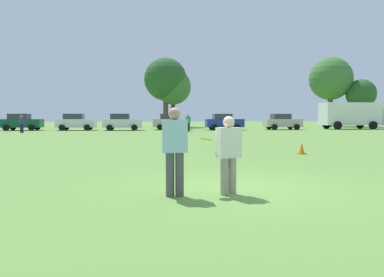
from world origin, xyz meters
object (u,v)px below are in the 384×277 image
object	(u,v)px
traffic_cone	(302,148)
parked_car_near_right	(224,122)
parked_car_mid_left	(76,122)
parked_car_mid_right	(171,122)
parked_car_near_left	(21,122)
player_defender	(229,151)
parked_car_far_right	(282,122)
bystander_sideline_watcher	(188,122)
box_truck	(354,115)
player_thrower	(175,147)
frisbee	(206,139)
bystander_far_jogger	(22,123)
parked_car_center	(122,122)

from	to	relation	value
traffic_cone	parked_car_near_right	size ratio (longest dim) A/B	0.11
parked_car_mid_left	parked_car_mid_right	xyz separation A→B (m)	(10.48, 0.34, 0.00)
traffic_cone	parked_car_near_left	world-z (taller)	parked_car_near_left
player_defender	parked_car_far_right	bearing A→B (deg)	67.11
parked_car_near_left	bystander_sideline_watcher	size ratio (longest dim) A/B	2.43
player_defender	box_truck	world-z (taller)	box_truck
player_thrower	parked_car_near_right	bearing A→B (deg)	76.04
player_defender	traffic_cone	size ratio (longest dim) A/B	3.23
parked_car_mid_right	parked_car_mid_left	bearing A→B (deg)	-178.17
frisbee	parked_car_near_right	size ratio (longest dim) A/B	0.06
parked_car_mid_left	bystander_far_jogger	xyz separation A→B (m)	(-3.96, -5.37, -0.02)
bystander_sideline_watcher	frisbee	bearing A→B (deg)	-96.08
bystander_sideline_watcher	bystander_far_jogger	distance (m)	15.79
traffic_cone	box_truck	distance (m)	33.13
parked_car_far_right	bystander_sideline_watcher	bearing A→B (deg)	-159.85
traffic_cone	parked_car_mid_right	distance (m)	27.81
parked_car_mid_right	parked_car_near_right	bearing A→B (deg)	-14.18
parked_car_mid_right	parked_car_near_right	size ratio (longest dim) A/B	1.00
parked_car_far_right	box_truck	bearing A→B (deg)	5.14
parked_car_mid_left	bystander_sideline_watcher	distance (m)	12.89
parked_car_near_left	parked_car_near_right	size ratio (longest dim) A/B	1.00
player_defender	parked_car_mid_left	size ratio (longest dim) A/B	0.37
parked_car_mid_left	parked_car_mid_right	distance (m)	10.48
parked_car_near_right	box_truck	distance (m)	16.44
parked_car_mid_left	parked_car_center	world-z (taller)	same
parked_car_mid_left	bystander_far_jogger	distance (m)	6.68
parked_car_center	parked_car_far_right	distance (m)	18.25
player_thrower	parked_car_near_left	size ratio (longest dim) A/B	0.41
parked_car_near_left	frisbee	bearing A→B (deg)	-67.26
parked_car_near_left	parked_car_far_right	world-z (taller)	same
frisbee	parked_car_far_right	bearing A→B (deg)	66.40
traffic_cone	player_defender	bearing A→B (deg)	-123.43
frisbee	bystander_sideline_watcher	world-z (taller)	bystander_sideline_watcher
traffic_cone	bystander_sideline_watcher	world-z (taller)	bystander_sideline_watcher
parked_car_mid_left	box_truck	xyz separation A→B (m)	(32.76, -0.07, 0.83)
player_defender	player_thrower	bearing A→B (deg)	-178.01
parked_car_center	parked_car_mid_right	bearing A→B (deg)	12.21
parked_car_near_left	parked_car_center	size ratio (longest dim) A/B	1.00
bystander_sideline_watcher	bystander_far_jogger	bearing A→B (deg)	-179.12
bystander_sideline_watcher	parked_car_far_right	bearing A→B (deg)	20.15
player_thrower	bystander_sideline_watcher	world-z (taller)	bystander_sideline_watcher
player_thrower	parked_car_near_right	size ratio (longest dim) A/B	0.41
frisbee	traffic_cone	world-z (taller)	frisbee
parked_car_mid_right	player_defender	bearing A→B (deg)	-92.18
player_thrower	player_defender	distance (m)	1.07
parked_car_mid_right	box_truck	world-z (taller)	box_truck
traffic_cone	parked_car_far_right	bearing A→B (deg)	70.34
frisbee	parked_car_mid_left	xyz separation A→B (m)	(-8.72, 34.31, -0.17)
parked_car_mid_left	parked_car_center	xyz separation A→B (m)	(5.06, -0.84, 0.00)
box_truck	player_defender	bearing A→B (deg)	-124.47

